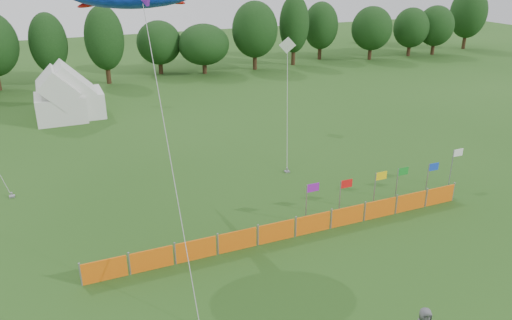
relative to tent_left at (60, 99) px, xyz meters
name	(u,v)px	position (x,y,z in m)	size (l,w,h in m)	color
treeline	(128,41)	(8.03, 12.66, 2.42)	(104.57, 8.78, 8.36)	#382314
tent_left	(60,99)	(0.00, 0.00, 0.00)	(3.96, 3.96, 3.49)	silver
tent_right	(72,96)	(1.03, 0.63, 0.00)	(4.96, 3.97, 3.50)	white
barrier_fence	(295,228)	(9.25, -24.45, -1.26)	(19.90, 0.06, 1.00)	orange
flag_row	(388,180)	(15.58, -23.25, -0.37)	(10.73, 0.83, 2.30)	gray
small_kite_white	(287,72)	(15.93, -10.03, 2.92)	(5.50, 9.97, 6.92)	white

